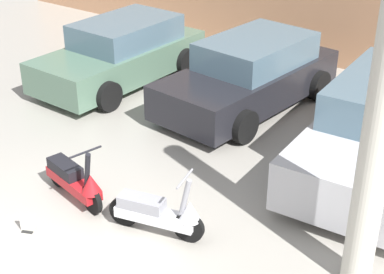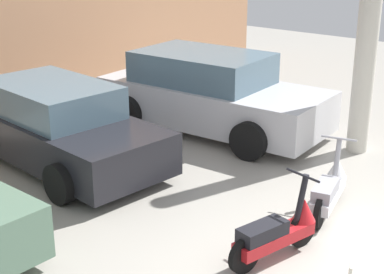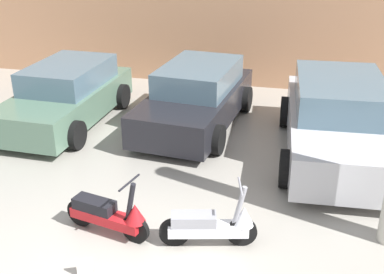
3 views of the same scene
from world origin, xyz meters
The scene contains 6 objects.
ground_plane centered at (0.00, 0.00, 0.00)m, with size 28.00×28.00×0.00m, color #9E998E.
scooter_front_left centered at (-0.43, 1.03, 0.35)m, with size 1.38×0.60×0.98m.
scooter_front_right centered at (1.07, 1.11, 0.34)m, with size 1.36×0.61×0.96m.
car_rear_center centered at (-0.13, 5.39, 0.64)m, with size 2.22×4.11×1.35m.
car_rear_right centered at (2.85, 4.53, 0.71)m, with size 2.32×4.49×1.49m.
support_column_side centered at (3.54, 1.81, 2.07)m, with size 0.36×0.36×4.13m, color beige.
Camera 2 is at (-5.84, -2.05, 3.72)m, focal length 55.00 mm.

